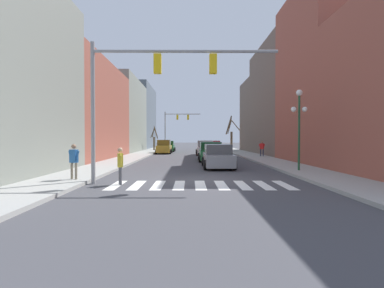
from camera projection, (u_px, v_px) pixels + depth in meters
name	position (u px, v px, depth m)	size (l,w,h in m)	color
ground_plane	(199.00, 180.00, 14.26)	(240.00, 240.00, 0.00)	#424247
sidewalk_left	(67.00, 179.00, 14.22)	(2.76, 90.00, 0.15)	#9E9E99
sidewalk_right	(331.00, 179.00, 14.30)	(2.76, 90.00, 0.15)	#9E9E99
building_row_left	(107.00, 112.00, 36.85)	(6.00, 55.63, 11.76)	gray
building_row_right	(304.00, 98.00, 29.19)	(6.00, 40.86, 13.65)	#934C3D
crosswalk_stripes	(200.00, 185.00, 12.76)	(7.65, 2.60, 0.01)	white
traffic_signal_near	(149.00, 79.00, 13.03)	(8.16, 0.28, 6.19)	gray
traffic_signal_far	(175.00, 122.00, 50.58)	(6.07, 0.28, 6.49)	gray
street_lamp_right_corner	(299.00, 114.00, 17.23)	(0.95, 0.36, 4.65)	#1E4C2D
car_parked_left_near	(164.00, 147.00, 38.80)	(1.97, 4.37, 1.79)	#A38423
car_parked_right_near	(215.00, 146.00, 51.34)	(2.07, 4.23, 1.57)	red
car_parked_right_mid	(210.00, 152.00, 26.08)	(2.13, 4.54, 1.68)	#236B38
car_driving_toward_lane	(205.00, 148.00, 35.41)	(2.16, 4.30, 1.72)	white
car_parked_left_mid	(168.00, 147.00, 44.63)	(2.10, 4.54, 1.60)	#236B38
car_parked_right_far	(218.00, 157.00, 20.30)	(2.07, 4.86, 1.59)	gray
pedestrian_near_right_corner	(120.00, 163.00, 12.88)	(0.32, 0.68, 1.60)	#4C4C51
pedestrian_on_left_sidewalk	(74.00, 158.00, 13.50)	(0.64, 0.40, 1.59)	#7A705B
pedestrian_on_right_sidewalk	(262.00, 147.00, 30.58)	(0.60, 0.44, 1.56)	#282D47
street_tree_right_mid	(231.00, 134.00, 49.16)	(2.88, 2.56, 5.55)	brown
street_tree_left_far	(154.00, 139.00, 46.74)	(1.22, 1.33, 3.75)	brown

